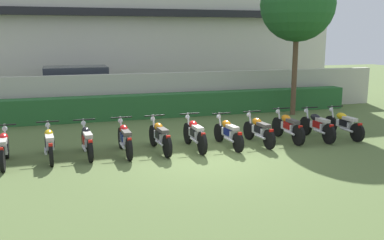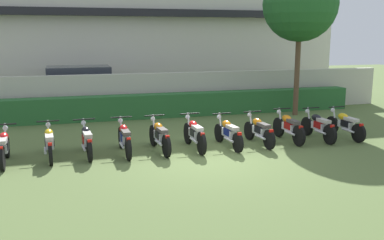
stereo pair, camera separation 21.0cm
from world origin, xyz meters
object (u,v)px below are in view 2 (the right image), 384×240
(parked_car, at_px, (83,88))
(motorcycle_in_row_4, at_px, (160,136))
(tree_near_inspector, at_px, (300,4))
(motorcycle_in_row_1, at_px, (49,143))
(motorcycle_in_row_5, at_px, (194,134))
(motorcycle_in_row_9, at_px, (318,126))
(motorcycle_in_row_0, at_px, (4,147))
(motorcycle_in_row_7, at_px, (259,130))
(motorcycle_in_row_3, at_px, (124,138))
(motorcycle_in_row_8, at_px, (289,127))
(motorcycle_in_row_2, at_px, (87,140))
(motorcycle_in_row_10, at_px, (345,124))
(motorcycle_in_row_6, at_px, (228,133))

(parked_car, height_order, motorcycle_in_row_4, parked_car)
(tree_near_inspector, height_order, motorcycle_in_row_4, tree_near_inspector)
(motorcycle_in_row_1, relative_size, motorcycle_in_row_5, 0.97)
(parked_car, relative_size, motorcycle_in_row_9, 2.41)
(motorcycle_in_row_0, xyz_separation_m, motorcycle_in_row_7, (7.09, 0.03, -0.01))
(parked_car, relative_size, motorcycle_in_row_1, 2.41)
(motorcycle_in_row_3, bearing_deg, motorcycle_in_row_8, -90.95)
(motorcycle_in_row_2, distance_m, motorcycle_in_row_9, 7.07)
(motorcycle_in_row_10, bearing_deg, motorcycle_in_row_0, 87.77)
(parked_car, distance_m, motorcycle_in_row_7, 9.41)
(motorcycle_in_row_5, relative_size, motorcycle_in_row_9, 1.03)
(motorcycle_in_row_6, bearing_deg, motorcycle_in_row_1, 83.98)
(motorcycle_in_row_0, xyz_separation_m, motorcycle_in_row_10, (10.10, 0.05, -0.01))
(motorcycle_in_row_6, bearing_deg, motorcycle_in_row_9, -93.03)
(motorcycle_in_row_6, xyz_separation_m, motorcycle_in_row_9, (3.03, 0.05, 0.01))
(tree_near_inspector, height_order, motorcycle_in_row_8, tree_near_inspector)
(motorcycle_in_row_0, relative_size, motorcycle_in_row_1, 0.98)
(motorcycle_in_row_6, height_order, motorcycle_in_row_9, motorcycle_in_row_9)
(motorcycle_in_row_1, height_order, motorcycle_in_row_6, motorcycle_in_row_1)
(motorcycle_in_row_3, xyz_separation_m, motorcycle_in_row_10, (7.03, -0.05, -0.01))
(motorcycle_in_row_3, bearing_deg, motorcycle_in_row_7, -92.60)
(tree_near_inspector, xyz_separation_m, motorcycle_in_row_3, (-7.54, -4.00, -3.98))
(motorcycle_in_row_4, relative_size, motorcycle_in_row_9, 1.04)
(motorcycle_in_row_4, xyz_separation_m, motorcycle_in_row_9, (5.07, -0.04, -0.00))
(motorcycle_in_row_3, distance_m, motorcycle_in_row_4, 0.99)
(tree_near_inspector, xyz_separation_m, motorcycle_in_row_8, (-2.46, -3.95, -3.98))
(motorcycle_in_row_3, bearing_deg, motorcycle_in_row_5, -92.61)
(motorcycle_in_row_4, bearing_deg, motorcycle_in_row_1, 83.73)
(motorcycle_in_row_0, xyz_separation_m, motorcycle_in_row_5, (5.08, 0.06, 0.01))
(tree_near_inspector, distance_m, motorcycle_in_row_0, 12.05)
(tree_near_inspector, relative_size, motorcycle_in_row_6, 3.16)
(motorcycle_in_row_7, bearing_deg, motorcycle_in_row_8, -86.77)
(tree_near_inspector, distance_m, motorcycle_in_row_5, 7.92)
(motorcycle_in_row_2, bearing_deg, motorcycle_in_row_3, -99.02)
(motorcycle_in_row_3, bearing_deg, motorcycle_in_row_10, -91.93)
(motorcycle_in_row_8, bearing_deg, motorcycle_in_row_5, 90.69)
(motorcycle_in_row_0, distance_m, motorcycle_in_row_7, 7.09)
(motorcycle_in_row_3, height_order, motorcycle_in_row_9, motorcycle_in_row_3)
(motorcycle_in_row_0, distance_m, motorcycle_in_row_2, 2.07)
(tree_near_inspector, distance_m, motorcycle_in_row_7, 6.70)
(motorcycle_in_row_0, bearing_deg, motorcycle_in_row_9, -91.59)
(parked_car, distance_m, motorcycle_in_row_10, 11.24)
(motorcycle_in_row_2, bearing_deg, motorcycle_in_row_7, -95.87)
(motorcycle_in_row_4, distance_m, motorcycle_in_row_6, 2.04)
(tree_near_inspector, xyz_separation_m, motorcycle_in_row_5, (-5.53, -4.04, -3.98))
(parked_car, distance_m, motorcycle_in_row_1, 8.00)
(motorcycle_in_row_5, bearing_deg, motorcycle_in_row_0, 89.35)
(motorcycle_in_row_5, height_order, motorcycle_in_row_8, motorcycle_in_row_5)
(tree_near_inspector, bearing_deg, motorcycle_in_row_5, -143.83)
(motorcycle_in_row_5, xyz_separation_m, motorcycle_in_row_10, (5.02, -0.02, -0.02))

